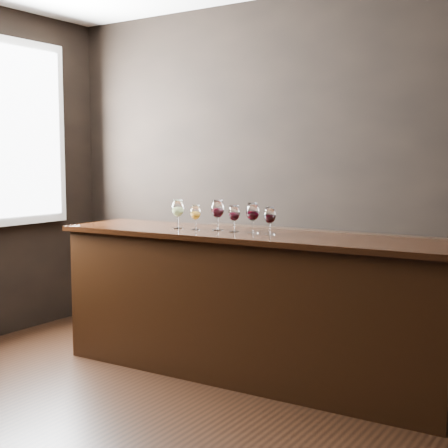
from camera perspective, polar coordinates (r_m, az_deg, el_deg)
The scene contains 10 objects.
room_shell at distance 3.25m, azimuth -10.66°, elevation 11.00°, with size 5.02×4.52×2.81m.
bar_counter at distance 4.37m, azimuth 2.34°, elevation -7.68°, with size 2.79×0.61×0.98m, color black.
bar_top at distance 4.28m, azimuth 2.37°, elevation -1.07°, with size 2.89×0.67×0.04m, color black.
back_bar_shelf at distance 4.67m, azimuth 11.99°, elevation -6.95°, with size 2.70×0.40×0.97m, color black.
glass_white at distance 4.57m, azimuth -4.25°, elevation 1.39°, with size 0.09×0.09×0.21m.
glass_amber at distance 4.48m, azimuth -2.63°, elevation 1.02°, with size 0.08×0.08×0.18m.
glass_red_a at distance 4.44m, azimuth -0.59°, elevation 1.32°, with size 0.09×0.09×0.22m.
glass_red_b at distance 4.34m, azimuth 0.93°, elevation 0.95°, with size 0.08×0.08×0.19m.
glass_red_c at distance 4.25m, azimuth 2.64°, elevation 1.06°, with size 0.09×0.09×0.21m.
glass_red_d at distance 4.17m, azimuth 4.22°, elevation 0.76°, with size 0.08×0.08×0.19m.
Camera 1 is at (2.00, -2.23, 1.51)m, focal length 50.00 mm.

